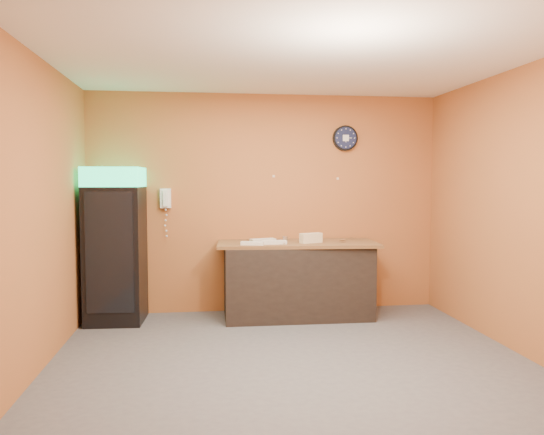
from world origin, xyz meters
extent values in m
plane|color=#47474C|center=(0.00, 0.00, 0.00)|extent=(4.50, 4.50, 0.00)
cube|color=#AA6030|center=(0.00, 2.00, 1.40)|extent=(4.50, 0.02, 2.80)
cube|color=#AA6030|center=(-2.25, 0.00, 1.40)|extent=(0.02, 4.00, 2.80)
cube|color=#AA6030|center=(2.25, 0.00, 1.40)|extent=(0.02, 4.00, 2.80)
cube|color=white|center=(0.00, 0.00, 2.80)|extent=(4.50, 4.00, 0.02)
cube|color=black|center=(-1.85, 1.65, 0.81)|extent=(0.68, 0.68, 1.62)
cube|color=#1BE98D|center=(-1.85, 1.65, 1.73)|extent=(0.68, 0.68, 0.23)
cube|color=black|center=(-1.83, 1.32, 0.88)|extent=(0.54, 0.05, 1.39)
cube|color=black|center=(0.34, 1.60, 0.45)|extent=(1.80, 0.82, 0.90)
cylinder|color=black|center=(1.04, 1.98, 2.25)|extent=(0.33, 0.05, 0.33)
cylinder|color=#0F1433|center=(1.04, 1.95, 2.25)|extent=(0.28, 0.01, 0.28)
cube|color=white|center=(1.04, 1.94, 2.25)|extent=(0.08, 0.00, 0.08)
cube|color=white|center=(-1.28, 1.96, 1.47)|extent=(0.13, 0.08, 0.24)
cube|color=white|center=(-1.28, 1.91, 1.47)|extent=(0.06, 0.04, 0.20)
cube|color=brown|center=(0.34, 1.60, 0.92)|extent=(2.01, 0.93, 0.04)
cube|color=beige|center=(0.49, 1.48, 0.96)|extent=(0.30, 0.20, 0.06)
cube|color=beige|center=(0.49, 1.48, 1.02)|extent=(0.30, 0.20, 0.06)
cube|color=silver|center=(-0.24, 1.37, 0.95)|extent=(0.29, 0.17, 0.04)
cube|color=silver|center=(0.03, 1.43, 0.96)|extent=(0.29, 0.12, 0.04)
cube|color=silver|center=(-0.08, 1.62, 0.96)|extent=(0.33, 0.20, 0.04)
cylinder|color=silver|center=(0.20, 1.66, 0.97)|extent=(0.07, 0.07, 0.07)
camera|label=1|loc=(-0.80, -4.82, 1.69)|focal=35.00mm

